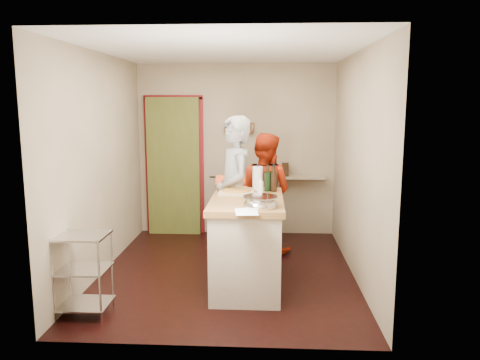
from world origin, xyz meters
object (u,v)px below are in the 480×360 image
stove (238,209)px  person_stripe (234,195)px  wire_shelving (83,270)px  person_red (264,193)px  island (247,240)px

stove → person_stripe: 1.44m
stove → person_stripe: (0.04, -1.36, 0.49)m
wire_shelving → person_stripe: person_stripe is taller
stove → wire_shelving: (-1.33, -2.62, -0.01)m
stove → wire_shelving: size_ratio=1.26×
stove → person_red: bearing=-55.0°
wire_shelving → person_stripe: 1.93m
stove → wire_shelving: 2.94m
person_stripe → wire_shelving: bearing=-66.0°
stove → island: size_ratio=0.68×
person_stripe → person_red: size_ratio=1.15×
stove → island: island is taller
wire_shelving → person_stripe: bearing=42.8°
person_stripe → person_red: person_stripe is taller
stove → wire_shelving: stove is taller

